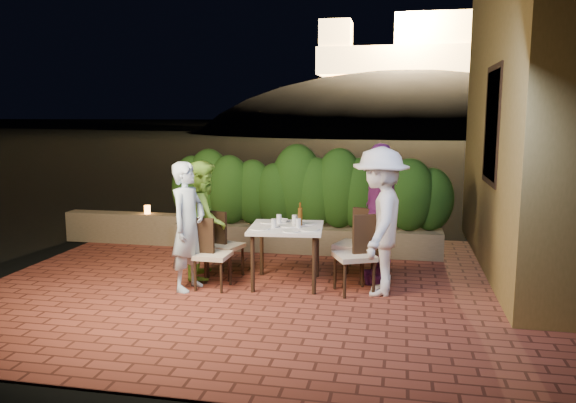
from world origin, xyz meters
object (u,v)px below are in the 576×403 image
(beer_bottle, at_px, (300,214))
(diner_white, at_px, (380,221))
(bowl, at_px, (282,221))
(chair_left_front, at_px, (213,254))
(chair_left_back, at_px, (225,245))
(diner_blue, at_px, (188,226))
(chair_right_back, at_px, (354,244))
(chair_right_front, at_px, (354,254))
(diner_purple, at_px, (380,213))
(diner_green, at_px, (204,219))
(parapet_lamp, at_px, (147,210))
(dining_table, at_px, (286,255))

(beer_bottle, height_order, diner_white, diner_white)
(bowl, relative_size, chair_left_front, 0.18)
(chair_left_front, relative_size, chair_left_back, 1.01)
(diner_blue, bearing_deg, chair_right_back, -55.35)
(bowl, height_order, chair_left_front, chair_left_front)
(chair_right_front, bearing_deg, diner_purple, -140.29)
(chair_left_front, distance_m, diner_green, 0.65)
(diner_green, xyz_separation_m, parapet_lamp, (-1.60, 1.65, -0.20))
(beer_bottle, relative_size, parapet_lamp, 2.10)
(bowl, height_order, diner_blue, diner_blue)
(beer_bottle, height_order, bowl, beer_bottle)
(beer_bottle, bearing_deg, parapet_lamp, 149.65)
(diner_blue, height_order, diner_purple, diner_purple)
(beer_bottle, xyz_separation_m, bowl, (-0.27, 0.17, -0.13))
(diner_blue, bearing_deg, beer_bottle, -55.68)
(beer_bottle, relative_size, chair_left_front, 0.33)
(beer_bottle, xyz_separation_m, diner_green, (-1.29, 0.05, -0.12))
(diner_purple, xyz_separation_m, parapet_lamp, (-3.87, 1.40, -0.32))
(diner_white, distance_m, parapet_lamp, 4.35)
(bowl, height_order, diner_purple, diner_purple)
(diner_blue, height_order, diner_white, diner_white)
(dining_table, height_order, chair_left_back, chair_left_back)
(beer_bottle, distance_m, chair_left_front, 1.20)
(chair_left_back, relative_size, diner_white, 0.49)
(bowl, bearing_deg, chair_left_back, -172.99)
(beer_bottle, distance_m, diner_purple, 1.02)
(dining_table, relative_size, diner_white, 0.51)
(chair_right_back, distance_m, parapet_lamp, 3.82)
(dining_table, bearing_deg, chair_left_front, -157.84)
(bowl, relative_size, diner_purple, 0.09)
(bowl, xyz_separation_m, diner_green, (-1.02, -0.12, 0.00))
(bowl, distance_m, diner_purple, 1.26)
(chair_left_back, relative_size, diner_purple, 0.49)
(diner_white, bearing_deg, diner_blue, -79.63)
(chair_right_back, height_order, diner_purple, diner_purple)
(dining_table, height_order, diner_white, diner_white)
(dining_table, height_order, chair_left_front, chair_left_front)
(chair_right_front, relative_size, diner_purple, 0.53)
(chair_right_back, height_order, parapet_lamp, chair_right_back)
(beer_bottle, distance_m, diner_green, 1.30)
(parapet_lamp, bearing_deg, diner_blue, -54.28)
(chair_left_front, relative_size, parapet_lamp, 6.30)
(diner_blue, bearing_deg, chair_left_back, -12.21)
(diner_green, bearing_deg, chair_left_back, -96.01)
(chair_left_front, bearing_deg, dining_table, 23.87)
(chair_right_back, bearing_deg, diner_purple, -158.41)
(diner_white, xyz_separation_m, parapet_lamp, (-3.89, 1.92, -0.31))
(chair_right_back, distance_m, diner_green, 1.99)
(bowl, bearing_deg, diner_purple, 5.71)
(diner_purple, height_order, parapet_lamp, diner_purple)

